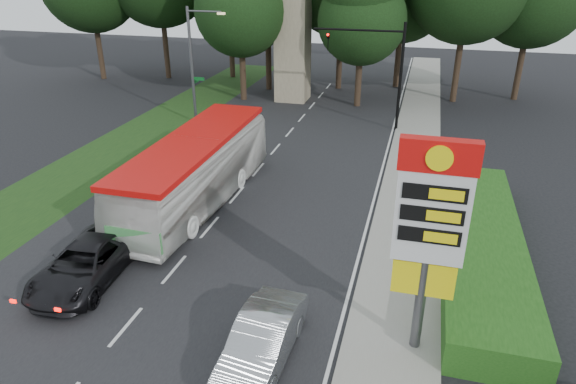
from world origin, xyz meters
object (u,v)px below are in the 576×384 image
(streetlight_signs, at_px, (194,61))
(monument, at_px, (293,37))
(gas_station_pylon, at_px, (431,222))
(suv_charcoal, at_px, (86,263))
(traffic_signal_mast, at_px, (382,61))
(sedan_silver, at_px, (262,341))
(transit_bus, at_px, (196,172))

(streetlight_signs, relative_size, monument, 0.80)
(gas_station_pylon, xyz_separation_m, monument, (-11.20, 28.01, 0.66))
(streetlight_signs, xyz_separation_m, suv_charcoal, (4.19, -19.47, -3.71))
(traffic_signal_mast, relative_size, monument, 0.72)
(traffic_signal_mast, relative_size, streetlight_signs, 0.90)
(streetlight_signs, relative_size, sedan_silver, 1.77)
(transit_bus, bearing_deg, gas_station_pylon, -33.26)
(gas_station_pylon, height_order, traffic_signal_mast, traffic_signal_mast)
(streetlight_signs, bearing_deg, suv_charcoal, -77.86)
(traffic_signal_mast, xyz_separation_m, transit_bus, (-7.19, -14.29, -3.00))
(gas_station_pylon, relative_size, transit_bus, 0.57)
(gas_station_pylon, xyz_separation_m, suv_charcoal, (-12.00, 0.55, -3.71))
(sedan_silver, height_order, suv_charcoal, sedan_silver)
(transit_bus, relative_size, sedan_silver, 2.65)
(monument, bearing_deg, suv_charcoal, -91.67)
(monument, bearing_deg, transit_bus, -88.61)
(gas_station_pylon, bearing_deg, streetlight_signs, 128.96)
(gas_station_pylon, xyz_separation_m, traffic_signal_mast, (-3.52, 22.00, 0.22))
(gas_station_pylon, relative_size, sedan_silver, 1.51)
(transit_bus, bearing_deg, sedan_silver, -53.80)
(gas_station_pylon, relative_size, traffic_signal_mast, 0.95)
(streetlight_signs, height_order, transit_bus, streetlight_signs)
(traffic_signal_mast, relative_size, transit_bus, 0.60)
(traffic_signal_mast, xyz_separation_m, streetlight_signs, (-12.67, -1.99, -0.23))
(traffic_signal_mast, height_order, sedan_silver, traffic_signal_mast)
(suv_charcoal, bearing_deg, streetlight_signs, 98.32)
(streetlight_signs, bearing_deg, gas_station_pylon, -51.04)
(traffic_signal_mast, xyz_separation_m, monument, (-7.68, 6.00, 0.43))
(monument, bearing_deg, sedan_silver, -77.13)
(sedan_silver, distance_m, suv_charcoal, 7.94)
(traffic_signal_mast, height_order, transit_bus, traffic_signal_mast)
(streetlight_signs, distance_m, sedan_silver, 25.03)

